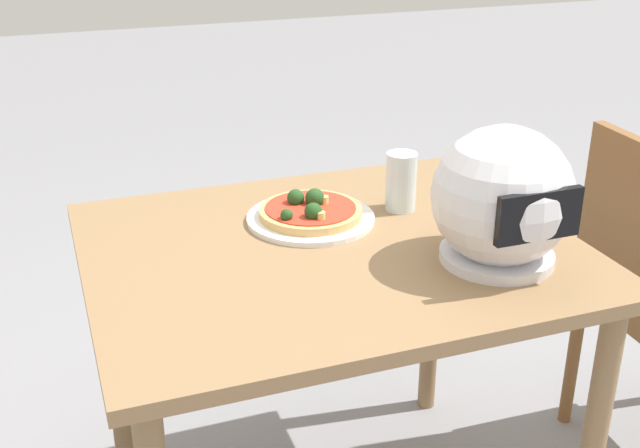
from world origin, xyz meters
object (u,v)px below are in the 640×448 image
motorcycle_helmet (502,199)px  pizza (309,210)px  drinking_glass (401,182)px  dining_table (331,288)px

motorcycle_helmet → pizza: bearing=-47.4°
drinking_glass → pizza: bearing=-1.4°
pizza → motorcycle_helmet: 0.44m
dining_table → motorcycle_helmet: 0.41m
dining_table → motorcycle_helmet: motorcycle_helmet is taller
motorcycle_helmet → drinking_glass: motorcycle_helmet is taller
pizza → drinking_glass: size_ratio=1.70×
pizza → drinking_glass: 0.22m
dining_table → pizza: (0.00, -0.13, 0.13)m
pizza → drinking_glass: bearing=178.6°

